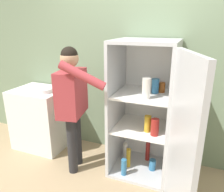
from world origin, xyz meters
The scene contains 5 objects.
wall_back centered at (0.00, 0.98, 1.27)m, with size 7.00×0.06×2.55m.
refrigerator centered at (0.27, 0.51, 0.80)m, with size 0.99×1.31×1.61m.
person centered at (-0.62, 0.32, 0.96)m, with size 0.68×0.58×1.54m.
counter centered at (-1.38, 0.63, 0.44)m, with size 0.73×0.60×0.88m.
bowl centered at (-1.21, 0.55, 0.91)m, with size 0.22×0.22×0.05m.
Camera 1 is at (0.70, -1.75, 1.78)m, focal length 35.00 mm.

